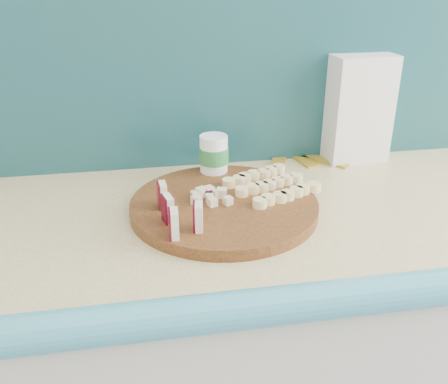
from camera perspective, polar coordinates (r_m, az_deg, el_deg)
name	(u,v)px	position (r m, az deg, el deg)	size (l,w,h in m)	color
kitchen_counter	(382,360)	(1.39, 17.59, -17.83)	(2.20, 0.63, 0.91)	beige
backsplash	(367,57)	(1.31, 16.02, 14.62)	(2.20, 0.02, 0.50)	teal
cutting_board	(224,206)	(1.02, 0.00, -1.63)	(0.38, 0.38, 0.02)	#401B0D
apple_wedges	(175,211)	(0.92, -5.61, -2.18)	(0.09, 0.15, 0.05)	beige
apple_chunks	(214,200)	(0.99, -1.14, -0.87)	(0.06, 0.07, 0.02)	#FBF3C9
banana_slices	(270,185)	(1.07, 5.32, 0.85)	(0.20, 0.19, 0.02)	#F5E196
flour_bag	(356,108)	(1.30, 14.87, 9.30)	(0.15, 0.11, 0.26)	white
canister	(214,158)	(1.14, -1.18, 3.96)	(0.07, 0.07, 0.11)	white
banana_peel	(299,159)	(1.30, 8.55, 3.77)	(0.22, 0.18, 0.01)	gold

